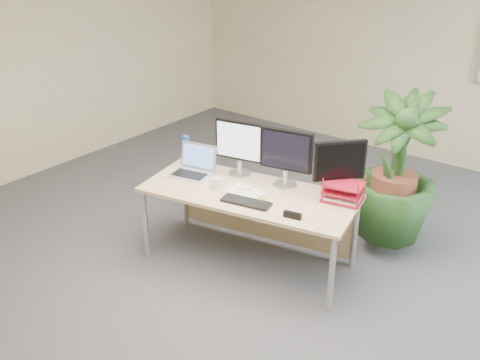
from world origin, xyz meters
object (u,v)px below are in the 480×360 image
Objects in this scene: floor_plant at (395,176)px; laptop at (194,167)px; desk at (254,202)px; monitor_right at (286,155)px; monitor_left at (240,145)px.

laptop is (-1.51, -0.97, 0.01)m from floor_plant.
floor_plant is at bearing 32.75° from laptop.
laptop is at bearing -169.90° from desk.
desk is 3.79× the size of monitor_right.
desk is at bearing -137.26° from monitor_right.
monitor_right is at bearing 42.74° from desk.
laptop is at bearing -159.99° from monitor_right.
floor_plant is 1.79m from laptop.
desk is at bearing -136.43° from floor_plant.
floor_plant is 1.01m from monitor_right.
floor_plant reaches higher than monitor_right.
laptop is at bearing -146.38° from monitor_left.
laptop is (-0.60, -0.11, 0.21)m from desk.
monitor_right is (0.45, 0.06, 0.00)m from monitor_left.
floor_plant is 2.94× the size of monitor_left.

